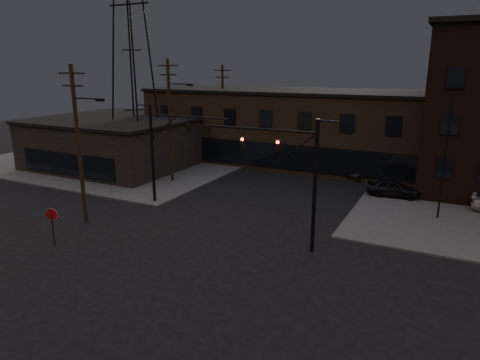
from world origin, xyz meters
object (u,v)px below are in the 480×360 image
traffic_signal_near (297,170)px  traffic_signal_far (165,143)px  parked_car_lot_a (393,188)px  stop_sign (52,218)px  car_crossing (362,170)px

traffic_signal_near → traffic_signal_far: size_ratio=1.00×
traffic_signal_far → parked_car_lot_a: bearing=32.2°
traffic_signal_near → parked_car_lot_a: (3.95, 13.58, -4.06)m
stop_sign → car_crossing: (13.50, 26.06, -1.09)m
stop_sign → parked_car_lot_a: size_ratio=0.58×
car_crossing → parked_car_lot_a: bearing=-44.9°
stop_sign → traffic_signal_far: bearing=82.7°
traffic_signal_near → parked_car_lot_a: size_ratio=1.88×
parked_car_lot_a → car_crossing: (-3.81, 5.99, -0.12)m
stop_sign → car_crossing: bearing=62.6°
traffic_signal_far → stop_sign: 10.55m
parked_car_lot_a → traffic_signal_near: bearing=159.4°
traffic_signal_far → car_crossing: bearing=52.8°
traffic_signal_far → stop_sign: (-1.28, -9.99, -3.17)m
traffic_signal_near → car_crossing: traffic_signal_near is taller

